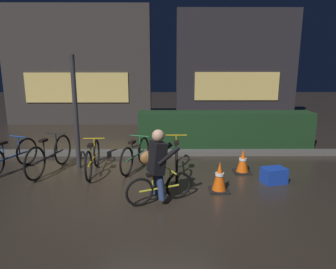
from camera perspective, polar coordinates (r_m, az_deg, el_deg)
ground_plane at (r=5.85m, az=-1.95°, el=-9.95°), size 40.00×40.00×0.00m
sidewalk_curb at (r=7.91m, az=-1.51°, el=-3.35°), size 12.00×0.24×0.12m
hedge_row at (r=8.83m, az=10.35°, el=1.01°), size 4.80×0.70×0.97m
storefront_left at (r=12.35m, az=-16.31°, el=11.92°), size 5.47×0.54×4.36m
storefront_right at (r=12.89m, az=12.41°, el=12.08°), size 4.74×0.54×4.33m
street_post at (r=6.95m, az=-16.59°, el=3.73°), size 0.10×0.10×2.46m
parked_bike_leftmost at (r=7.47m, az=-26.96°, el=-3.62°), size 0.59×1.49×0.72m
parked_bike_left_mid at (r=7.09m, az=-20.89°, el=-3.62°), size 0.49×1.69×0.79m
parked_bike_center_left at (r=6.74m, az=-13.66°, el=-4.29°), size 0.46×1.53×0.71m
parked_bike_center_right at (r=6.85m, az=-5.99°, el=-3.73°), size 0.56×1.46×0.70m
parked_bike_right_mid at (r=6.55m, az=1.53°, el=-4.17°), size 0.46×1.68×0.77m
traffic_cone_near at (r=5.74m, az=9.44°, el=-7.70°), size 0.36×0.36×0.56m
traffic_cone_far at (r=6.79m, az=13.57°, el=-4.84°), size 0.36×0.36×0.51m
blue_crate at (r=6.43m, az=18.87°, el=-7.11°), size 0.51×0.42×0.30m
cyclist at (r=5.12m, az=-1.97°, el=-5.82°), size 1.10×0.56×1.25m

